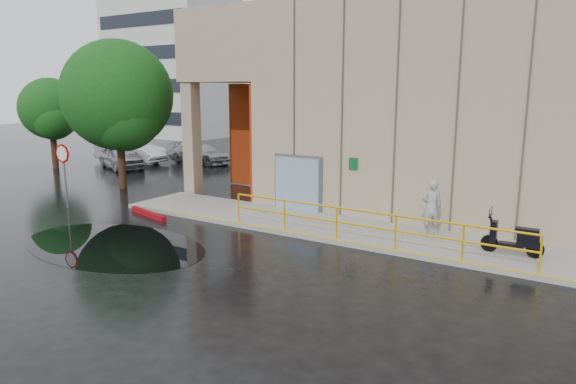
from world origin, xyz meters
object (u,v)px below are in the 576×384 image
object	(u,v)px
red_curb	(148,214)
tree_far	(51,111)
car_a	(121,157)
car_b	(130,150)
car_c	(200,153)
scooter	(514,229)
stop_sign	(63,161)
person	(431,207)
tree_near	(119,100)

from	to	relation	value
red_curb	tree_far	size ratio (longest dim) A/B	0.45
car_a	car_b	bearing A→B (deg)	57.05
red_curb	car_c	bearing A→B (deg)	123.85
scooter	stop_sign	xyz separation A→B (m)	(-16.28, -2.75, 1.00)
person	stop_sign	distance (m)	14.18
stop_sign	red_curb	size ratio (longest dim) A/B	1.08
scooter	car_c	bearing A→B (deg)	152.16
car_a	car_b	xyz separation A→B (m)	(-1.35, 1.92, 0.10)
red_curb	car_a	size ratio (longest dim) A/B	0.57
red_curb	person	bearing A→B (deg)	15.27
scooter	car_a	bearing A→B (deg)	164.17
car_c	tree_near	size ratio (longest dim) A/B	0.64
car_a	tree_far	bearing A→B (deg)	145.22
scooter	tree_far	world-z (taller)	tree_far
stop_sign	tree_far	size ratio (longest dim) A/B	0.48
stop_sign	car_a	world-z (taller)	stop_sign
person	car_b	world-z (taller)	person
red_curb	tree_far	xyz separation A→B (m)	(-13.57, 5.23, 3.33)
tree_near	tree_far	distance (m)	8.75
car_b	tree_near	xyz separation A→B (m)	(6.59, -6.10, 3.40)
red_curb	car_c	xyz separation A→B (m)	(-7.74, 11.54, 0.56)
red_curb	tree_far	bearing A→B (deg)	158.91
stop_sign	car_b	bearing A→B (deg)	147.60
stop_sign	tree_far	xyz separation A→B (m)	(-9.77, 6.04, 1.53)
person	stop_sign	world-z (taller)	stop_sign
red_curb	car_c	world-z (taller)	car_c
stop_sign	tree_far	bearing A→B (deg)	167.88
stop_sign	car_c	bearing A→B (deg)	127.33
tree_far	tree_near	bearing A→B (deg)	-13.57
tree_far	scooter	bearing A→B (deg)	-7.21
scooter	tree_near	bearing A→B (deg)	173.50
red_curb	car_c	distance (m)	13.91
scooter	car_a	distance (m)	23.45
scooter	tree_far	bearing A→B (deg)	170.36
person	scooter	distance (m)	2.69
car_a	car_c	xyz separation A→B (m)	(2.58, 4.17, -0.07)
car_a	car_c	world-z (taller)	car_a
red_curb	car_a	world-z (taller)	car_a
stop_sign	car_a	size ratio (longest dim) A/B	0.62
scooter	tree_far	size ratio (longest dim) A/B	0.31
person	car_c	distance (m)	19.75
car_a	tree_far	xyz separation A→B (m)	(-3.24, -2.14, 2.70)
stop_sign	car_b	distance (m)	12.85
person	scooter	bearing A→B (deg)	127.78
person	tree_far	distance (m)	23.73
car_a	stop_sign	bearing A→B (deg)	-119.56
car_c	tree_far	world-z (taller)	tree_far
tree_near	tree_far	xyz separation A→B (m)	(-8.47, 2.04, -0.80)
stop_sign	car_b	world-z (taller)	stop_sign
car_c	tree_far	distance (m)	9.02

